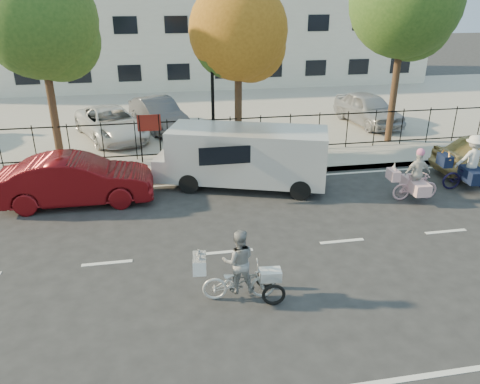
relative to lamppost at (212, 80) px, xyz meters
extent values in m
plane|color=#333334|center=(-0.50, -6.80, -3.11)|extent=(120.00, 120.00, 0.00)
cube|color=#A8A399|center=(-0.50, -1.75, -3.04)|extent=(60.00, 0.10, 0.15)
cube|color=#A8A399|center=(-0.50, -0.70, -3.04)|extent=(60.00, 2.20, 0.15)
cube|color=#A8A399|center=(-0.50, 8.20, -3.04)|extent=(60.00, 15.60, 0.15)
cube|color=silver|center=(-0.50, 18.20, -0.11)|extent=(34.00, 10.00, 6.00)
cylinder|color=black|center=(0.00, 0.00, -0.96)|extent=(0.12, 0.12, 4.00)
sphere|color=white|center=(0.00, 0.00, 1.19)|extent=(0.36, 0.36, 0.36)
cylinder|color=black|center=(-2.70, 0.00, -2.06)|extent=(0.06, 0.06, 1.80)
cylinder|color=black|center=(-2.00, 0.00, -2.06)|extent=(0.06, 0.06, 1.80)
cube|color=#59140F|center=(-2.35, 0.00, -1.46)|extent=(0.85, 0.04, 0.60)
imported|color=silver|center=(-0.61, -8.73, -2.71)|extent=(1.59, 0.68, 0.81)
imported|color=white|center=(-0.61, -8.73, -2.21)|extent=(0.74, 0.60, 1.42)
cube|color=white|center=(-1.42, -8.65, -2.21)|extent=(0.32, 0.52, 0.32)
cone|color=white|center=(-1.42, -8.54, -2.00)|extent=(0.13, 0.13, 0.16)
cone|color=white|center=(-1.42, -8.76, -2.00)|extent=(0.13, 0.13, 0.16)
torus|color=black|center=(0.06, -9.11, -2.86)|extent=(0.51, 0.12, 0.50)
torus|color=black|center=(0.06, -8.48, -2.86)|extent=(0.51, 0.12, 0.50)
cube|color=white|center=(0.06, -8.79, -2.57)|extent=(0.48, 0.36, 0.22)
imported|color=beige|center=(5.74, -4.65, -2.67)|extent=(1.48, 0.47, 0.88)
imported|color=silver|center=(5.74, -4.65, -2.23)|extent=(0.82, 0.37, 1.39)
cube|color=#D6A3A9|center=(4.94, -4.62, -2.23)|extent=(0.28, 0.49, 0.32)
cone|color=white|center=(4.94, -4.62, -1.95)|extent=(0.11, 0.11, 0.28)
cube|color=#D6A3A9|center=(5.74, -4.65, -2.63)|extent=(0.53, 1.16, 0.35)
sphere|color=pink|center=(5.74, -4.65, -1.55)|extent=(0.25, 0.25, 0.25)
imported|color=black|center=(7.94, -4.15, -2.65)|extent=(1.81, 0.80, 0.92)
imported|color=white|center=(7.94, -4.15, -2.08)|extent=(1.10, 0.71, 1.62)
cube|color=black|center=(7.02, -4.05, -2.09)|extent=(0.37, 0.59, 0.37)
cone|color=#BE772C|center=(7.02, -3.86, -1.88)|extent=(0.12, 0.24, 0.33)
cone|color=#BE772C|center=(7.02, -4.23, -1.88)|extent=(0.12, 0.24, 0.33)
cube|color=black|center=(7.94, -4.15, -2.55)|extent=(0.70, 1.39, 0.41)
cube|color=silver|center=(0.79, -2.63, -1.98)|extent=(5.42, 3.43, 1.69)
cube|color=silver|center=(-1.99, -2.63, -2.45)|extent=(1.04, 1.89, 0.75)
cylinder|color=black|center=(-1.00, -3.46, -2.78)|extent=(0.70, 0.45, 0.66)
cylinder|color=black|center=(-1.00, -1.80, -2.78)|extent=(0.70, 0.45, 0.66)
cylinder|color=black|center=(2.58, -3.46, -2.78)|extent=(0.70, 0.45, 0.66)
cylinder|color=black|center=(2.58, -1.80, -2.78)|extent=(0.70, 0.45, 0.66)
imported|color=#620B0F|center=(-4.61, -3.00, -2.36)|extent=(4.58, 1.61, 1.51)
imported|color=silver|center=(-4.01, 3.47, -2.30)|extent=(3.74, 5.21, 1.32)
imported|color=#47484E|center=(-1.98, 4.63, -2.26)|extent=(2.83, 4.50, 1.40)
imported|color=#A7A9AF|center=(7.92, 3.72, -2.23)|extent=(2.27, 4.50, 1.47)
cylinder|color=#442D1D|center=(-5.68, 0.50, -0.85)|extent=(0.28, 0.28, 4.52)
sphere|color=#385B1E|center=(-5.68, 0.50, 2.06)|extent=(3.88, 3.88, 3.88)
sphere|color=#385B1E|center=(-5.18, 0.70, 1.41)|extent=(2.84, 2.84, 2.84)
cylinder|color=#442D1D|center=(1.04, 0.50, -1.03)|extent=(0.28, 0.28, 4.17)
sphere|color=#9F6219|center=(1.04, 0.50, 1.65)|extent=(3.57, 3.57, 3.57)
sphere|color=#9F6219|center=(1.54, 0.70, 1.05)|extent=(2.62, 2.62, 2.62)
cylinder|color=#442D1D|center=(7.61, 0.89, -0.62)|extent=(0.28, 0.28, 4.99)
sphere|color=#385B1E|center=(7.61, 0.89, 2.59)|extent=(4.28, 4.28, 4.28)
sphere|color=#385B1E|center=(8.11, 1.09, 1.88)|extent=(3.14, 3.14, 3.14)
camera|label=1|loc=(-2.08, -16.92, 2.94)|focal=35.00mm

